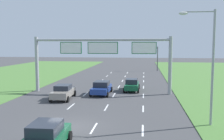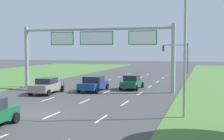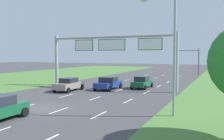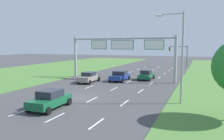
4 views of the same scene
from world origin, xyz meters
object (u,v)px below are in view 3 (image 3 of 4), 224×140
car_lead_silver (108,83)px  street_lamp (169,44)px  car_near_red (142,82)px  sign_gantry (111,50)px  traffic_light_mast (189,57)px  car_mid_lane (69,84)px

car_lead_silver → street_lamp: 15.04m
car_near_red → sign_gantry: bearing=-152.8°
car_near_red → sign_gantry: size_ratio=0.24×
sign_gantry → street_lamp: size_ratio=2.03×
street_lamp → car_near_red: bearing=114.5°
car_near_red → sign_gantry: 5.77m
car_lead_silver → traffic_light_mast: size_ratio=0.80×
street_lamp → sign_gantry: bearing=129.7°
traffic_light_mast → street_lamp: street_lamp is taller
sign_gantry → traffic_light_mast: sign_gantry is taller
car_lead_silver → car_mid_lane: bearing=-139.5°
car_near_red → street_lamp: bearing=-65.0°
car_mid_lane → sign_gantry: (3.77, 4.10, 4.17)m
sign_gantry → traffic_light_mast: 28.30m
car_lead_silver → street_lamp: (9.67, -10.69, 4.27)m
car_near_red → car_lead_silver: bearing=-141.6°
car_mid_lane → sign_gantry: 6.96m
car_near_red → traffic_light_mast: traffic_light_mast is taller
car_mid_lane → street_lamp: (13.45, -7.56, 4.28)m
car_lead_silver → traffic_light_mast: bearing=78.5°
car_lead_silver → car_mid_lane: (-3.78, -3.14, -0.01)m
car_mid_lane → sign_gantry: sign_gantry is taller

